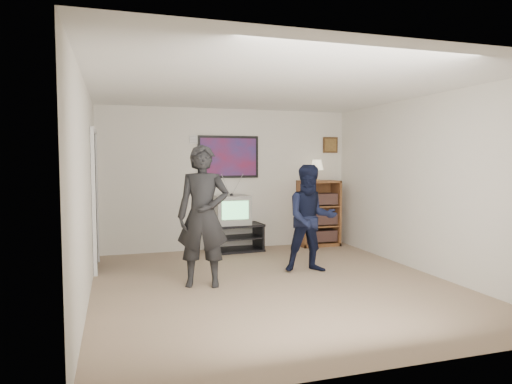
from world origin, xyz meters
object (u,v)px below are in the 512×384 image
person_short (311,218)px  media_stand (235,238)px  bookshelf (319,213)px  person_tall (203,216)px  crt_television (232,210)px

person_short → media_stand: bearing=121.2°
media_stand → person_short: person_short is taller
bookshelf → person_tall: person_tall is taller
bookshelf → person_short: size_ratio=0.79×
bookshelf → person_tall: 3.30m
media_stand → person_short: 1.94m
media_stand → person_short: bearing=-73.3°
crt_television → person_tall: size_ratio=0.33×
crt_television → person_tall: person_tall is taller
person_tall → person_short: size_ratio=1.17×
person_tall → person_short: person_tall is taller
media_stand → bookshelf: (1.63, 0.05, 0.37)m
media_stand → crt_television: (-0.05, 0.00, 0.49)m
crt_television → person_tall: bearing=-113.5°
media_stand → crt_television: bearing=175.4°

